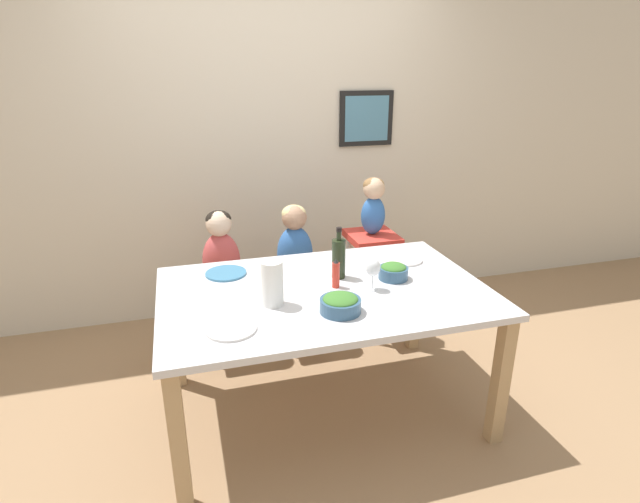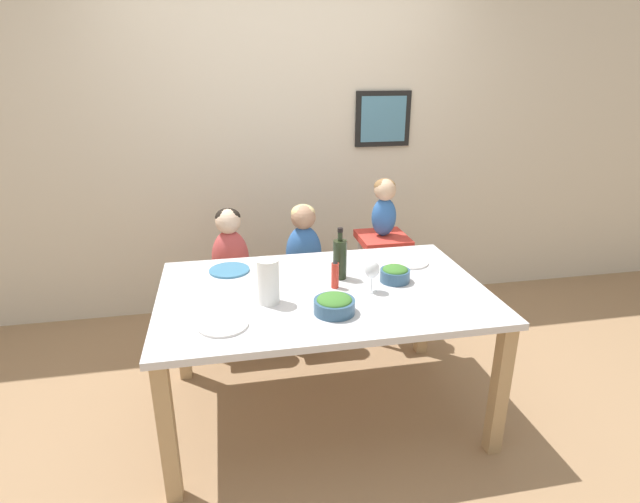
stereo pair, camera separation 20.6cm
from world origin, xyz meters
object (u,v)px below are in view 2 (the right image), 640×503
(person_baby_right, at_px, (384,204))
(wine_bottle, at_px, (340,258))
(chair_far_left, at_px, (233,294))
(wine_glass_near, at_px, (372,270))
(dinner_plate_front_left, at_px, (223,325))
(salad_bowl_large, at_px, (334,304))
(dinner_plate_back_right, at_px, (409,262))
(salad_bowl_small, at_px, (395,274))
(dinner_plate_back_left, at_px, (229,270))
(chair_right_highchair, at_px, (382,258))
(paper_towel_roll, at_px, (268,282))
(person_child_center, at_px, (304,242))
(person_child_left, at_px, (230,247))
(chair_far_center, at_px, (304,289))

(person_baby_right, bearing_deg, wine_bottle, -124.85)
(chair_far_left, distance_m, wine_bottle, 1.00)
(wine_glass_near, relative_size, dinner_plate_front_left, 0.76)
(salad_bowl_large, bearing_deg, dinner_plate_back_right, 42.86)
(salad_bowl_small, bearing_deg, dinner_plate_back_left, 160.26)
(chair_far_left, height_order, dinner_plate_back_right, dinner_plate_back_right)
(dinner_plate_front_left, relative_size, dinner_plate_back_right, 1.00)
(wine_glass_near, height_order, dinner_plate_back_right, wine_glass_near)
(salad_bowl_large, distance_m, dinner_plate_front_left, 0.52)
(chair_right_highchair, distance_m, salad_bowl_small, 0.81)
(chair_far_left, bearing_deg, paper_towel_roll, -79.32)
(wine_bottle, relative_size, dinner_plate_back_left, 1.26)
(person_child_center, bearing_deg, paper_towel_roll, -109.65)
(chair_far_left, height_order, person_child_left, person_child_left)
(person_child_center, xyz_separation_m, dinner_plate_front_left, (-0.54, -1.09, 0.02))
(person_child_center, xyz_separation_m, salad_bowl_large, (-0.03, -1.06, 0.06))
(dinner_plate_back_left, bearing_deg, salad_bowl_large, -52.13)
(person_child_center, height_order, person_baby_right, person_baby_right)
(person_baby_right, height_order, salad_bowl_small, person_baby_right)
(wine_glass_near, bearing_deg, person_baby_right, 68.38)
(person_baby_right, distance_m, dinner_plate_back_left, 1.17)
(dinner_plate_back_left, height_order, dinner_plate_back_right, same)
(chair_far_center, relative_size, dinner_plate_back_right, 2.08)
(chair_far_center, relative_size, salad_bowl_small, 2.93)
(person_child_left, relative_size, salad_bowl_large, 2.66)
(chair_far_center, height_order, salad_bowl_small, salad_bowl_small)
(person_child_left, relative_size, wine_glass_near, 3.05)
(paper_towel_roll, height_order, dinner_plate_back_right, paper_towel_roll)
(chair_far_left, xyz_separation_m, dinner_plate_back_left, (-0.01, -0.45, 0.36))
(wine_bottle, relative_size, dinner_plate_back_right, 1.26)
(chair_far_center, height_order, chair_right_highchair, chair_right_highchair)
(dinner_plate_front_left, bearing_deg, chair_right_highchair, 44.76)
(person_baby_right, relative_size, dinner_plate_front_left, 1.74)
(wine_bottle, bearing_deg, person_baby_right, 55.15)
(dinner_plate_back_right, bearing_deg, dinner_plate_back_left, 175.73)
(dinner_plate_front_left, distance_m, dinner_plate_back_left, 0.64)
(salad_bowl_large, distance_m, salad_bowl_small, 0.50)
(chair_right_highchair, bearing_deg, wine_glass_near, -111.66)
(person_child_center, distance_m, paper_towel_roll, 0.96)
(chair_far_left, height_order, dinner_plate_front_left, dinner_plate_front_left)
(salad_bowl_large, xyz_separation_m, dinner_plate_back_left, (-0.47, 0.61, -0.04))
(dinner_plate_back_left, bearing_deg, chair_right_highchair, 23.16)
(chair_far_left, xyz_separation_m, person_child_center, (0.49, 0.00, 0.34))
(chair_far_left, distance_m, chair_far_center, 0.49)
(chair_far_left, relative_size, person_child_center, 0.90)
(wine_glass_near, distance_m, salad_bowl_small, 0.20)
(salad_bowl_large, bearing_deg, salad_bowl_small, 36.32)
(chair_far_center, distance_m, person_child_center, 0.34)
(person_child_left, bearing_deg, person_child_center, 0.00)
(chair_far_left, distance_m, dinner_plate_back_right, 1.21)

